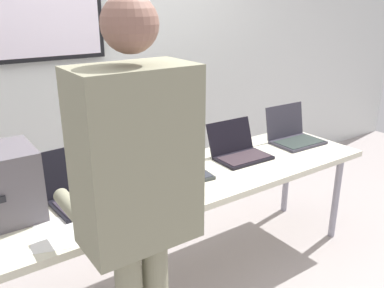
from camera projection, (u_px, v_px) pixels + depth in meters
ground at (188, 277)px, 2.74m from camera, size 8.00×8.00×0.04m
back_wall at (104, 57)px, 3.15m from camera, size 8.00×0.11×2.66m
workbench at (187, 185)px, 2.51m from camera, size 2.61×0.70×0.72m
laptop_station_0 at (82, 189)px, 2.19m from camera, size 0.37×0.36×0.27m
laptop_station_1 at (175, 166)px, 2.52m from camera, size 0.39×0.41×0.24m
laptop_station_2 at (238, 150)px, 2.80m from camera, size 0.38×0.32×0.24m
laptop_station_3 at (293, 134)px, 3.10m from camera, size 0.38×0.32×0.27m
person at (137, 187)px, 1.54m from camera, size 0.44×0.58×1.78m
paper_sheet at (55, 233)px, 1.89m from camera, size 0.29×0.35×0.00m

